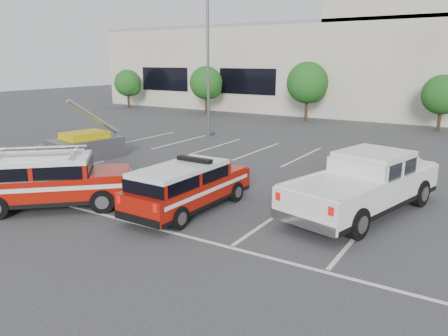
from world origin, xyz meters
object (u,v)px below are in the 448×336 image
(tree_far_left, at_px, (129,84))
(tree_mid_right, at_px, (443,96))
(ladder_suv, at_px, (51,185))
(utility_rig, at_px, (83,147))
(fire_chief_suv, at_px, (187,190))
(white_pickup, at_px, (364,189))
(tree_mid_left, at_px, (309,84))
(tree_left, at_px, (207,84))
(convention_building, at_px, (400,63))
(light_pole_left, at_px, (208,56))

(tree_far_left, xyz_separation_m, tree_mid_right, (30.00, 0.00, 0.00))
(tree_far_left, distance_m, ladder_suv, 32.68)
(utility_rig, bearing_deg, fire_chief_suv, -9.88)
(white_pickup, distance_m, utility_rig, 14.50)
(tree_mid_left, bearing_deg, ladder_suv, -88.53)
(tree_left, relative_size, tree_mid_left, 0.91)
(white_pickup, xyz_separation_m, ladder_suv, (-9.25, -5.15, 0.01))
(tree_mid_right, distance_m, fire_chief_suv, 23.69)
(tree_mid_left, relative_size, tree_mid_right, 1.21)
(tree_left, height_order, white_pickup, tree_left)
(tree_left, bearing_deg, convention_building, 33.05)
(tree_far_left, height_order, tree_left, tree_left)
(tree_mid_left, bearing_deg, fire_chief_suv, -78.19)
(tree_left, xyz_separation_m, utility_rig, (5.41, -19.42, -2.15))
(tree_mid_left, height_order, light_pole_left, light_pole_left)
(tree_mid_right, relative_size, light_pole_left, 0.39)
(tree_left, xyz_separation_m, tree_mid_left, (10.00, 0.00, 0.27))
(fire_chief_suv, height_order, utility_rig, utility_rig)
(tree_left, relative_size, fire_chief_suv, 0.88)
(ladder_suv, bearing_deg, tree_left, 159.98)
(ladder_suv, bearing_deg, white_pickup, 76.24)
(light_pole_left, relative_size, ladder_suv, 1.99)
(ladder_suv, bearing_deg, tree_mid_right, 116.83)
(ladder_suv, bearing_deg, utility_rig, 178.97)
(tree_far_left, relative_size, tree_mid_left, 0.82)
(tree_mid_left, xyz_separation_m, fire_chief_suv, (4.82, -23.05, -2.32))
(tree_left, bearing_deg, fire_chief_suv, -57.26)
(convention_building, relative_size, tree_left, 13.58)
(ladder_suv, distance_m, utility_rig, 7.86)
(tree_far_left, distance_m, utility_rig, 24.86)
(tree_mid_left, xyz_separation_m, white_pickup, (9.90, -20.12, -2.24))
(convention_building, distance_m, utility_rig, 31.07)
(light_pole_left, bearing_deg, utility_rig, -99.08)
(tree_far_left, relative_size, white_pickup, 0.58)
(fire_chief_suv, relative_size, ladder_suv, 0.98)
(light_pole_left, height_order, ladder_suv, light_pole_left)
(convention_building, height_order, tree_far_left, convention_building)
(white_pickup, xyz_separation_m, utility_rig, (-14.48, 0.70, -0.18))
(tree_far_left, relative_size, utility_rig, 1.04)
(tree_far_left, bearing_deg, utility_rig, -51.57)
(convention_building, bearing_deg, ladder_suv, -97.21)
(tree_far_left, height_order, fire_chief_suv, tree_far_left)
(light_pole_left, bearing_deg, fire_chief_suv, -58.69)
(convention_building, distance_m, tree_far_left, 27.03)
(tree_mid_left, relative_size, fire_chief_suv, 0.96)
(tree_mid_left, bearing_deg, tree_mid_right, -0.00)
(fire_chief_suv, bearing_deg, light_pole_left, 122.71)
(tree_mid_right, distance_m, utility_rig, 24.36)
(tree_far_left, relative_size, ladder_suv, 0.78)
(tree_mid_left, relative_size, white_pickup, 0.70)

